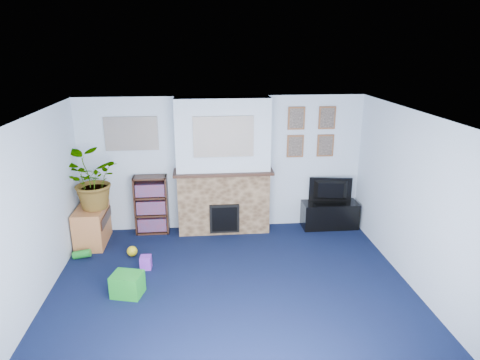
{
  "coord_description": "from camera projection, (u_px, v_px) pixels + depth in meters",
  "views": [
    {
      "loc": [
        -0.37,
        -5.08,
        3.25
      ],
      "look_at": [
        0.18,
        0.83,
        1.35
      ],
      "focal_mm": 32.0,
      "sensor_mm": 36.0,
      "label": 1
    }
  ],
  "objects": [
    {
      "name": "mantel_clock",
      "position": [
        221.0,
        167.0,
        7.36
      ],
      "size": [
        0.11,
        0.06,
        0.15
      ],
      "primitive_type": "cube",
      "color": "gold",
      "rests_on": "chimney_breast"
    },
    {
      "name": "wall_left",
      "position": [
        30.0,
        218.0,
        5.26
      ],
      "size": [
        0.04,
        4.5,
        2.4
      ],
      "primitive_type": "cube",
      "color": "silver",
      "rests_on": "ground"
    },
    {
      "name": "collage_main",
      "position": [
        223.0,
        137.0,
        7.04
      ],
      "size": [
        1.0,
        0.03,
        0.68
      ],
      "primitive_type": "cube",
      "color": "gray",
      "rests_on": "chimney_breast"
    },
    {
      "name": "potted_plant",
      "position": [
        90.0,
        181.0,
        6.92
      ],
      "size": [
        0.89,
        0.77,
        0.96
      ],
      "primitive_type": "imported",
      "rotation": [
        0.0,
        0.0,
        3.11
      ],
      "color": "#26661E",
      "rests_on": "sideboard"
    },
    {
      "name": "bookshelf",
      "position": [
        152.0,
        206.0,
        7.57
      ],
      "size": [
        0.58,
        0.28,
        1.05
      ],
      "color": "#311B11",
      "rests_on": "ground"
    },
    {
      "name": "chimney_breast",
      "position": [
        223.0,
        168.0,
        7.42
      ],
      "size": [
        1.72,
        0.5,
        2.4
      ],
      "color": "brown",
      "rests_on": "ground"
    },
    {
      "name": "green_crate",
      "position": [
        128.0,
        285.0,
        5.75
      ],
      "size": [
        0.46,
        0.4,
        0.31
      ],
      "primitive_type": "cube",
      "rotation": [
        0.0,
        0.0,
        -0.26
      ],
      "color": "#198C26",
      "rests_on": "ground"
    },
    {
      "name": "collage_left",
      "position": [
        131.0,
        134.0,
        7.28
      ],
      "size": [
        0.9,
        0.03,
        0.58
      ],
      "primitive_type": "cube",
      "color": "gray",
      "rests_on": "wall_back"
    },
    {
      "name": "portrait_bl",
      "position": [
        295.0,
        146.0,
        7.61
      ],
      "size": [
        0.3,
        0.03,
        0.4
      ],
      "primitive_type": "cube",
      "color": "brown",
      "rests_on": "wall_back"
    },
    {
      "name": "mantel_teddy",
      "position": [
        193.0,
        168.0,
        7.32
      ],
      "size": [
        0.12,
        0.12,
        0.12
      ],
      "primitive_type": "sphere",
      "color": "gray",
      "rests_on": "chimney_breast"
    },
    {
      "name": "wall_front",
      "position": [
        254.0,
        318.0,
        3.34
      ],
      "size": [
        5.0,
        0.04,
        2.4
      ],
      "primitive_type": "cube",
      "color": "silver",
      "rests_on": "ground"
    },
    {
      "name": "tv_stand",
      "position": [
        329.0,
        215.0,
        7.87
      ],
      "size": [
        1.0,
        0.42,
        0.48
      ],
      "primitive_type": "cube",
      "color": "black",
      "rests_on": "ground"
    },
    {
      "name": "portrait_tl",
      "position": [
        296.0,
        118.0,
        7.46
      ],
      "size": [
        0.3,
        0.03,
        0.4
      ],
      "primitive_type": "cube",
      "color": "brown",
      "rests_on": "wall_back"
    },
    {
      "name": "mantel_candle",
      "position": [
        243.0,
        166.0,
        7.39
      ],
      "size": [
        0.05,
        0.05,
        0.14
      ],
      "primitive_type": "cylinder",
      "color": "#B2BFC6",
      "rests_on": "chimney_breast"
    },
    {
      "name": "toy_tube",
      "position": [
        82.0,
        254.0,
        6.76
      ],
      "size": [
        0.28,
        0.12,
        0.16
      ],
      "primitive_type": "cylinder",
      "rotation": [
        0.0,
        1.43,
        0.0
      ],
      "color": "#198C26",
      "rests_on": "ground"
    },
    {
      "name": "ceiling",
      "position": [
        232.0,
        118.0,
        5.11
      ],
      "size": [
        5.0,
        4.5,
        0.01
      ],
      "primitive_type": "cube",
      "color": "white",
      "rests_on": "wall_back"
    },
    {
      "name": "mantel_can",
      "position": [
        263.0,
        166.0,
        7.43
      ],
      "size": [
        0.06,
        0.06,
        0.13
      ],
      "primitive_type": "cylinder",
      "color": "purple",
      "rests_on": "chimney_breast"
    },
    {
      "name": "sideboard",
      "position": [
        92.0,
        224.0,
        7.2
      ],
      "size": [
        0.46,
        0.82,
        0.64
      ],
      "primitive_type": "cube",
      "color": "#B96E3B",
      "rests_on": "ground"
    },
    {
      "name": "wall_back",
      "position": [
        223.0,
        164.0,
        7.61
      ],
      "size": [
        5.0,
        0.04,
        2.4
      ],
      "primitive_type": "cube",
      "color": "silver",
      "rests_on": "ground"
    },
    {
      "name": "toy_block",
      "position": [
        146.0,
        262.0,
        6.44
      ],
      "size": [
        0.17,
        0.17,
        0.2
      ],
      "primitive_type": "cube",
      "rotation": [
        0.0,
        0.0,
        -0.03
      ],
      "color": "purple",
      "rests_on": "ground"
    },
    {
      "name": "portrait_tr",
      "position": [
        327.0,
        118.0,
        7.51
      ],
      "size": [
        0.3,
        0.03,
        0.4
      ],
      "primitive_type": "cube",
      "color": "brown",
      "rests_on": "wall_back"
    },
    {
      "name": "floor",
      "position": [
        233.0,
        292.0,
        5.84
      ],
      "size": [
        5.0,
        4.5,
        0.01
      ],
      "primitive_type": "cube",
      "color": "#0D1534",
      "rests_on": "ground"
    },
    {
      "name": "television",
      "position": [
        331.0,
        191.0,
        7.75
      ],
      "size": [
        0.78,
        0.22,
        0.45
      ],
      "primitive_type": "imported",
      "rotation": [
        0.0,
        0.0,
        2.99
      ],
      "color": "black",
      "rests_on": "tv_stand"
    },
    {
      "name": "wall_right",
      "position": [
        419.0,
        204.0,
        5.7
      ],
      "size": [
        0.04,
        4.5,
        2.4
      ],
      "primitive_type": "cube",
      "color": "silver",
      "rests_on": "ground"
    },
    {
      "name": "portrait_br",
      "position": [
        325.0,
        146.0,
        7.66
      ],
      "size": [
        0.3,
        0.03,
        0.4
      ],
      "primitive_type": "cube",
      "color": "brown",
      "rests_on": "wall_back"
    },
    {
      "name": "toy_ball",
      "position": [
        132.0,
        251.0,
        6.82
      ],
      "size": [
        0.17,
        0.17,
        0.17
      ],
      "primitive_type": "sphere",
      "color": "yellow",
      "rests_on": "ground"
    }
  ]
}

